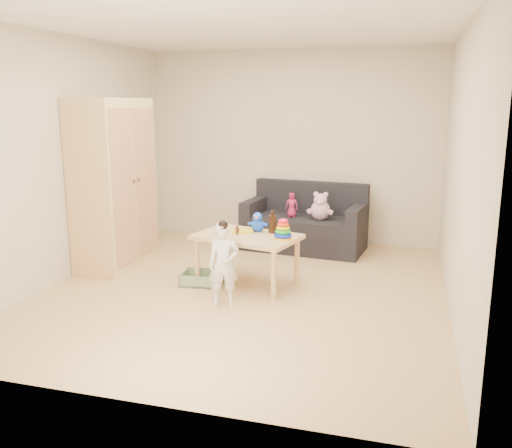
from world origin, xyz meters
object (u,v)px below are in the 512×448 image
(play_table, at_px, (247,260))
(sofa, at_px, (304,233))
(toddler, at_px, (224,265))
(wardrobe, at_px, (114,184))

(play_table, bearing_deg, sofa, 79.13)
(play_table, bearing_deg, toddler, -94.73)
(wardrobe, xyz_separation_m, play_table, (1.70, -0.29, -0.70))
(wardrobe, height_order, toddler, wardrobe)
(toddler, bearing_deg, wardrobe, 129.53)
(sofa, height_order, toddler, toddler)
(sofa, relative_size, play_table, 1.48)
(play_table, height_order, toddler, toddler)
(wardrobe, xyz_separation_m, toddler, (1.65, -0.89, -0.58))
(wardrobe, height_order, play_table, wardrobe)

